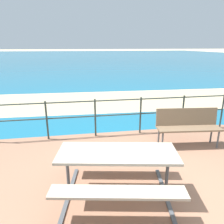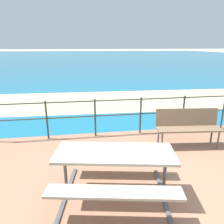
{
  "view_description": "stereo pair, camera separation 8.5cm",
  "coord_description": "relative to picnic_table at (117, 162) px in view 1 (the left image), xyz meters",
  "views": [
    {
      "loc": [
        -1.03,
        -2.65,
        2.31
      ],
      "look_at": [
        -0.14,
        2.53,
        0.65
      ],
      "focal_mm": 34.25,
      "sensor_mm": 36.0,
      "label": 1
    },
    {
      "loc": [
        -0.95,
        -2.67,
        2.31
      ],
      "look_at": [
        -0.14,
        2.53,
        0.65
      ],
      "focal_mm": 34.25,
      "sensor_mm": 36.0,
      "label": 2
    }
  ],
  "objects": [
    {
      "name": "ground_plane",
      "position": [
        0.48,
        -0.09,
        -0.64
      ],
      "size": [
        240.0,
        240.0,
        0.0
      ],
      "primitive_type": "plane",
      "color": "beige"
    },
    {
      "name": "sea_water",
      "position": [
        0.48,
        39.91,
        -0.64
      ],
      "size": [
        90.0,
        90.0,
        0.01
      ],
      "primitive_type": "cube",
      "color": "#196B8E",
      "rests_on": "ground"
    },
    {
      "name": "picnic_table",
      "position": [
        0.0,
        0.0,
        0.0
      ],
      "size": [
        1.96,
        1.64,
        0.75
      ],
      "rotation": [
        0.0,
        0.0,
        -0.18
      ],
      "color": "tan",
      "rests_on": "patio_paving"
    },
    {
      "name": "park_bench",
      "position": [
        1.94,
        1.49,
        -0.06
      ],
      "size": [
        1.47,
        0.56,
        0.86
      ],
      "rotation": [
        0.0,
        0.0,
        -0.1
      ],
      "color": "#7A6047",
      "rests_on": "patio_paving"
    },
    {
      "name": "patio_paving",
      "position": [
        0.48,
        -0.09,
        -0.61
      ],
      "size": [
        6.4,
        5.2,
        0.06
      ],
      "primitive_type": "cube",
      "color": "#996B51",
      "rests_on": "ground"
    },
    {
      "name": "railing_fence",
      "position": [
        0.48,
        2.33,
        0.03
      ],
      "size": [
        5.94,
        0.04,
        0.98
      ],
      "color": "#2D3833",
      "rests_on": "patio_paving"
    },
    {
      "name": "beach_strip",
      "position": [
        0.48,
        6.11,
        -0.63
      ],
      "size": [
        54.09,
        5.44,
        0.01
      ],
      "primitive_type": "cube",
      "rotation": [
        0.0,
        0.0,
        -0.03
      ],
      "color": "tan",
      "rests_on": "ground"
    }
  ]
}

